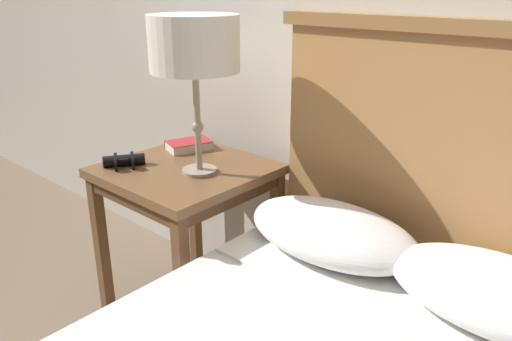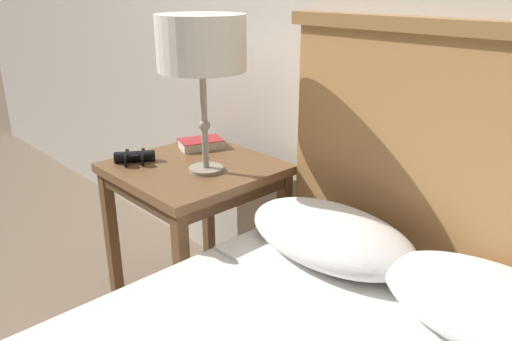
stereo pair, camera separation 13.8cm
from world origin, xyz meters
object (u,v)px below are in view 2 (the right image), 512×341
object	(u,v)px
binoculars_pair	(135,156)
book_on_nightstand	(201,143)
nightstand	(195,186)
table_lamp	(201,46)

from	to	relation	value
binoculars_pair	book_on_nightstand	bearing A→B (deg)	84.11
nightstand	book_on_nightstand	xyz separation A→B (m)	(-0.15, 0.15, 0.11)
nightstand	table_lamp	size ratio (longest dim) A/B	1.19
book_on_nightstand	binoculars_pair	size ratio (longest dim) A/B	1.34
nightstand	binoculars_pair	bearing A→B (deg)	-140.67
nightstand	book_on_nightstand	bearing A→B (deg)	135.39
nightstand	book_on_nightstand	distance (m)	0.24
book_on_nightstand	binoculars_pair	world-z (taller)	binoculars_pair
nightstand	binoculars_pair	size ratio (longest dim) A/B	4.32
book_on_nightstand	binoculars_pair	xyz separation A→B (m)	(-0.03, -0.30, 0.00)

